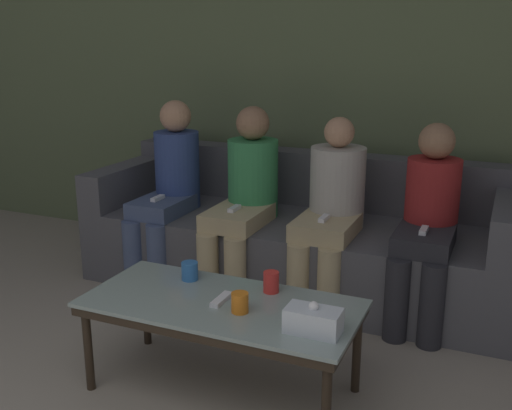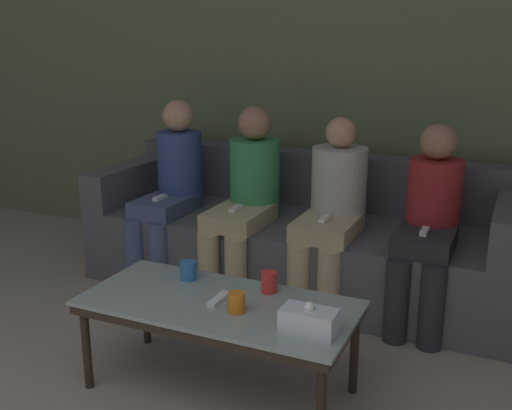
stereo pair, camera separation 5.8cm
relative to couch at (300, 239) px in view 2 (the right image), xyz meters
The scene contains 12 objects.
wall_back 1.14m from the couch, 90.00° to the left, with size 12.00×0.06×2.60m.
couch is the anchor object (origin of this frame).
coffee_table 1.34m from the couch, 85.26° to the right, with size 1.22×0.57×0.44m.
cup_near_left 1.19m from the couch, 76.59° to the right, with size 0.07×0.07×0.10m.
cup_near_right 1.42m from the couch, 80.61° to the right, with size 0.07×0.07×0.09m.
cup_far_center 1.19m from the couch, 96.89° to the right, with size 0.08×0.08×0.09m.
tissue_box 1.56m from the couch, 68.36° to the right, with size 0.22×0.12×0.13m.
game_remote 1.34m from the couch, 85.26° to the right, with size 0.04×0.15×0.02m.
seated_person_left_end 0.92m from the couch, 165.58° to the right, with size 0.31×0.64×1.17m.
seated_person_mid_left 0.48m from the couch, 141.63° to the right, with size 0.32×0.69×1.16m.
seated_person_mid_right 0.46m from the couch, 37.19° to the right, with size 0.33×0.66×1.12m.
seated_person_right_end 0.91m from the couch, 15.00° to the right, with size 0.31×0.65×1.12m.
Camera 2 is at (1.27, -0.23, 1.56)m, focal length 42.00 mm.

